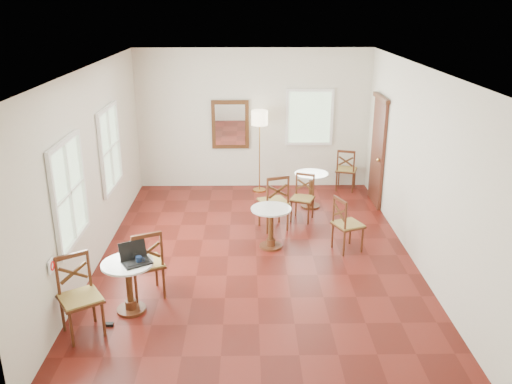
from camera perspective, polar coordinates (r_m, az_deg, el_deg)
The scene contains 17 objects.
ground at distance 8.70m, azimuth 0.03°, elevation -6.88°, with size 7.00×7.00×0.00m, color #58150F.
room_shell at distance 8.29m, azimuth -0.42°, elevation 5.72°, with size 5.02×7.02×3.01m.
cafe_table_near at distance 7.27m, azimuth -13.46°, elevation -9.29°, with size 0.68×0.68×0.72m.
cafe_table_mid at distance 8.82m, azimuth 1.62°, elevation -3.37°, with size 0.67×0.67×0.71m.
cafe_table_back at distance 10.61m, azimuth 5.91°, elevation 0.63°, with size 0.67×0.67×0.71m.
chair_near_a at distance 7.52m, azimuth -11.74°, elevation -7.51°, with size 0.63×0.63×1.02m.
chair_near_b at distance 6.95m, azimuth -18.37°, elevation -10.59°, with size 0.65×0.65×1.02m.
chair_mid_a at distance 9.51m, azimuth 1.95°, elevation -1.05°, with size 0.61×0.61×1.04m.
chair_mid_b at distance 8.83m, azimuth 9.70°, elevation -3.43°, with size 0.57×0.57×0.93m.
chair_back_a at distance 11.68m, azimuth 9.63°, elevation 2.39°, with size 0.54×0.54×0.93m.
chair_back_b at distance 9.97m, azimuth 5.03°, elevation -0.62°, with size 0.52×0.52×0.88m.
floor_lamp at distance 11.18m, azimuth 0.39°, elevation 7.37°, with size 0.34×0.34×1.76m.
laptop at distance 7.11m, azimuth -12.84°, elevation -6.83°, with size 0.46×0.44×0.26m.
mouse at distance 7.18m, azimuth -12.62°, elevation -6.98°, with size 0.09×0.06×0.03m, color black.
navy_mug at distance 7.07m, azimuth -12.41°, elevation -7.11°, with size 0.12×0.08×0.09m.
water_glass at distance 7.16m, azimuth -12.90°, elevation -6.73°, with size 0.07×0.07×0.11m, color white.
power_adapter at distance 7.24m, azimuth -15.45°, elevation -13.53°, with size 0.10×0.06×0.04m, color black.
Camera 1 is at (-0.13, -7.76, 3.92)m, focal length 37.32 mm.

